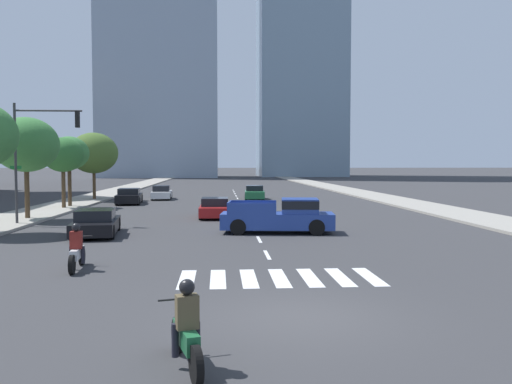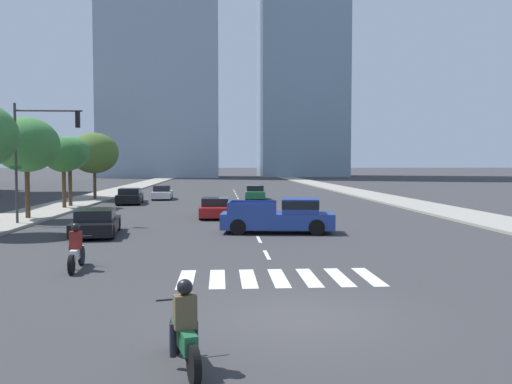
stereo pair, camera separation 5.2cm
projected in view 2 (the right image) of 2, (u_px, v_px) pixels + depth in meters
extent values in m
plane|color=#333335|center=(298.00, 316.00, 11.79)|extent=(800.00, 800.00, 0.00)
cube|color=gray|center=(416.00, 205.00, 42.60)|extent=(4.00, 260.00, 0.15)
cube|color=gray|center=(60.00, 207.00, 40.75)|extent=(4.00, 260.00, 0.15)
cube|color=silver|center=(186.00, 279.00, 15.57)|extent=(0.45, 2.60, 0.01)
cube|color=silver|center=(217.00, 279.00, 15.63)|extent=(0.45, 2.60, 0.01)
cube|color=silver|center=(248.00, 278.00, 15.69)|extent=(0.45, 2.60, 0.01)
cube|color=silver|center=(279.00, 278.00, 15.75)|extent=(0.45, 2.60, 0.01)
cube|color=silver|center=(309.00, 277.00, 15.81)|extent=(0.45, 2.60, 0.01)
cube|color=silver|center=(339.00, 277.00, 15.87)|extent=(0.45, 2.60, 0.01)
cube|color=silver|center=(369.00, 277.00, 15.93)|extent=(0.45, 2.60, 0.01)
cube|color=silver|center=(267.00, 255.00, 19.74)|extent=(0.14, 2.00, 0.01)
cube|color=silver|center=(259.00, 239.00, 23.72)|extent=(0.14, 2.00, 0.01)
cube|color=silver|center=(253.00, 228.00, 27.71)|extent=(0.14, 2.00, 0.01)
cube|color=silver|center=(249.00, 220.00, 31.70)|extent=(0.14, 2.00, 0.01)
cube|color=silver|center=(246.00, 214.00, 35.68)|extent=(0.14, 2.00, 0.01)
cube|color=silver|center=(243.00, 209.00, 39.67)|extent=(0.14, 2.00, 0.01)
cube|color=silver|center=(241.00, 205.00, 43.65)|extent=(0.14, 2.00, 0.01)
cube|color=silver|center=(240.00, 201.00, 47.64)|extent=(0.14, 2.00, 0.01)
cube|color=silver|center=(238.00, 198.00, 51.62)|extent=(0.14, 2.00, 0.01)
cube|color=silver|center=(237.00, 196.00, 55.61)|extent=(0.14, 2.00, 0.01)
cube|color=silver|center=(236.00, 194.00, 59.59)|extent=(0.14, 2.00, 0.01)
cube|color=silver|center=(235.00, 192.00, 63.58)|extent=(0.14, 2.00, 0.01)
cube|color=silver|center=(234.00, 190.00, 67.56)|extent=(0.14, 2.00, 0.01)
cylinder|color=black|center=(176.00, 335.00, 9.55)|extent=(0.27, 0.61, 0.60)
cylinder|color=black|center=(194.00, 365.00, 8.15)|extent=(0.27, 0.61, 0.60)
cube|color=#1E6038|center=(184.00, 336.00, 8.84)|extent=(0.53, 1.20, 0.32)
cylinder|color=#B2B2B7|center=(177.00, 320.00, 9.44)|extent=(0.14, 0.32, 0.67)
cylinder|color=black|center=(176.00, 299.00, 9.47)|extent=(0.68, 0.22, 0.04)
cube|color=brown|center=(185.00, 312.00, 8.72)|extent=(0.41, 0.33, 0.55)
sphere|color=black|center=(185.00, 287.00, 8.70)|extent=(0.26, 0.26, 0.26)
cylinder|color=black|center=(173.00, 340.00, 8.78)|extent=(0.15, 0.15, 0.55)
cylinder|color=black|center=(195.00, 338.00, 8.90)|extent=(0.15, 0.15, 0.55)
cylinder|color=black|center=(82.00, 256.00, 17.77)|extent=(0.15, 0.61, 0.60)
cylinder|color=black|center=(71.00, 265.00, 16.23)|extent=(0.15, 0.61, 0.60)
cube|color=silver|center=(77.00, 253.00, 16.99)|extent=(0.29, 1.26, 0.32)
cylinder|color=#B2B2B7|center=(81.00, 247.00, 17.66)|extent=(0.08, 0.32, 0.67)
cylinder|color=black|center=(81.00, 236.00, 17.69)|extent=(0.70, 0.08, 0.04)
cube|color=maroon|center=(76.00, 240.00, 16.86)|extent=(0.37, 0.26, 0.55)
sphere|color=black|center=(75.00, 227.00, 16.84)|extent=(0.26, 0.26, 0.26)
cylinder|color=black|center=(71.00, 255.00, 16.97)|extent=(0.13, 0.13, 0.55)
cylinder|color=black|center=(82.00, 255.00, 17.01)|extent=(0.13, 0.13, 0.55)
cube|color=navy|center=(277.00, 221.00, 25.94)|extent=(5.58, 2.50, 0.75)
cube|color=navy|center=(300.00, 206.00, 25.86)|extent=(1.91, 1.94, 0.70)
cube|color=black|center=(300.00, 204.00, 25.86)|extent=(1.94, 1.98, 0.39)
cube|color=navy|center=(254.00, 206.00, 26.88)|extent=(2.27, 0.33, 0.55)
cube|color=navy|center=(252.00, 209.00, 25.04)|extent=(2.27, 0.33, 0.55)
cube|color=navy|center=(229.00, 207.00, 26.01)|extent=(0.28, 1.84, 0.55)
cylinder|color=black|center=(314.00, 223.00, 26.73)|extent=(0.78, 0.34, 0.76)
cylinder|color=black|center=(317.00, 227.00, 25.03)|extent=(0.78, 0.34, 0.76)
cylinder|color=black|center=(241.00, 223.00, 26.89)|extent=(0.78, 0.34, 0.76)
cylinder|color=black|center=(238.00, 227.00, 25.18)|extent=(0.78, 0.34, 0.76)
cube|color=black|center=(96.00, 226.00, 25.18)|extent=(2.34, 4.81, 0.56)
cube|color=black|center=(96.00, 215.00, 24.92)|extent=(1.86, 2.25, 0.51)
cylinder|color=black|center=(83.00, 225.00, 26.60)|extent=(0.28, 0.66, 0.64)
cylinder|color=black|center=(118.00, 224.00, 26.88)|extent=(0.28, 0.66, 0.64)
cylinder|color=black|center=(72.00, 233.00, 23.49)|extent=(0.28, 0.66, 0.64)
cylinder|color=black|center=(112.00, 232.00, 23.77)|extent=(0.28, 0.66, 0.64)
cube|color=silver|center=(162.00, 194.00, 50.29)|extent=(1.89, 4.52, 0.61)
cube|color=black|center=(162.00, 188.00, 50.04)|extent=(1.59, 2.06, 0.52)
cylinder|color=black|center=(155.00, 195.00, 51.72)|extent=(0.24, 0.65, 0.64)
cylinder|color=black|center=(172.00, 195.00, 51.89)|extent=(0.24, 0.65, 0.64)
cylinder|color=black|center=(153.00, 197.00, 48.71)|extent=(0.24, 0.65, 0.64)
cylinder|color=black|center=(170.00, 197.00, 48.87)|extent=(0.24, 0.65, 0.64)
cube|color=maroon|center=(215.00, 210.00, 33.56)|extent=(1.89, 4.68, 0.58)
cube|color=black|center=(215.00, 202.00, 33.30)|extent=(1.64, 2.11, 0.49)
cylinder|color=black|center=(203.00, 210.00, 35.10)|extent=(0.23, 0.64, 0.64)
cylinder|color=black|center=(228.00, 210.00, 35.19)|extent=(0.23, 0.64, 0.64)
cylinder|color=black|center=(201.00, 215.00, 31.95)|extent=(0.23, 0.64, 0.64)
cylinder|color=black|center=(229.00, 214.00, 32.04)|extent=(0.23, 0.64, 0.64)
cube|color=black|center=(130.00, 198.00, 44.64)|extent=(2.21, 4.82, 0.66)
cube|color=black|center=(130.00, 191.00, 44.37)|extent=(1.80, 2.22, 0.48)
cylinder|color=black|center=(122.00, 199.00, 46.11)|extent=(0.26, 0.65, 0.64)
cylinder|color=black|center=(142.00, 199.00, 46.34)|extent=(0.26, 0.65, 0.64)
cylinder|color=black|center=(117.00, 201.00, 42.95)|extent=(0.26, 0.65, 0.64)
cylinder|color=black|center=(139.00, 201.00, 43.18)|extent=(0.26, 0.65, 0.64)
cube|color=#1E6038|center=(255.00, 194.00, 50.12)|extent=(2.01, 4.54, 0.64)
cube|color=black|center=(255.00, 188.00, 50.31)|extent=(1.66, 2.08, 0.50)
cylinder|color=black|center=(264.00, 197.00, 48.63)|extent=(0.25, 0.65, 0.64)
cylinder|color=black|center=(246.00, 197.00, 48.61)|extent=(0.25, 0.65, 0.64)
cylinder|color=black|center=(263.00, 195.00, 51.65)|extent=(0.25, 0.65, 0.64)
cylinder|color=black|center=(247.00, 195.00, 51.63)|extent=(0.25, 0.65, 0.64)
cylinder|color=#333335|center=(16.00, 163.00, 28.80)|extent=(0.14, 0.14, 6.44)
cylinder|color=#333335|center=(49.00, 111.00, 28.77)|extent=(3.55, 0.10, 0.10)
cube|color=black|center=(78.00, 119.00, 28.90)|extent=(0.20, 0.28, 0.90)
sphere|color=red|center=(78.00, 114.00, 28.88)|extent=(0.18, 0.18, 0.18)
sphere|color=orange|center=(78.00, 119.00, 28.90)|extent=(0.18, 0.18, 0.18)
sphere|color=green|center=(78.00, 125.00, 28.91)|extent=(0.18, 0.18, 0.18)
cube|color=#19662D|center=(16.00, 167.00, 28.82)|extent=(0.60, 0.04, 0.18)
cylinder|color=#4C3823|center=(28.00, 194.00, 31.63)|extent=(0.28, 0.28, 2.81)
ellipsoid|color=#387538|center=(26.00, 145.00, 31.48)|extent=(3.78, 3.78, 3.21)
cylinder|color=#4C3823|center=(64.00, 189.00, 39.05)|extent=(0.28, 0.28, 2.67)
ellipsoid|color=#2D662D|center=(63.00, 155.00, 38.91)|extent=(2.95, 2.95, 2.51)
cylinder|color=#4C3823|center=(70.00, 187.00, 40.65)|extent=(0.28, 0.28, 2.81)
ellipsoid|color=#387538|center=(70.00, 153.00, 40.51)|extent=(2.97, 2.97, 2.52)
cylinder|color=#4C3823|center=(95.00, 186.00, 48.62)|extent=(0.28, 0.28, 2.43)
ellipsoid|color=#426028|center=(94.00, 153.00, 48.46)|extent=(4.33, 4.33, 3.68)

